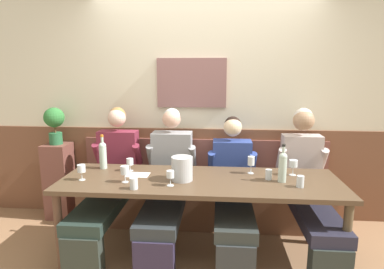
# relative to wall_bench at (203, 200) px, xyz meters

# --- Properties ---
(ground_plane) EXTENTS (6.80, 6.80, 0.02)m
(ground_plane) POSITION_rel_wall_bench_xyz_m (0.00, -0.83, -0.29)
(ground_plane) COLOR #916948
(ground_plane) RESTS_ON ground
(room_wall_back) EXTENTS (6.80, 0.12, 2.80)m
(room_wall_back) POSITION_rel_wall_bench_xyz_m (-0.00, 0.26, 1.12)
(room_wall_back) COLOR beige
(room_wall_back) RESTS_ON ground
(wood_wainscot_panel) EXTENTS (6.80, 0.03, 1.06)m
(wood_wainscot_panel) POSITION_rel_wall_bench_xyz_m (0.00, 0.21, 0.25)
(wood_wainscot_panel) COLOR brown
(wood_wainscot_panel) RESTS_ON ground
(wall_bench) EXTENTS (2.79, 0.42, 0.94)m
(wall_bench) POSITION_rel_wall_bench_xyz_m (0.00, 0.00, 0.00)
(wall_bench) COLOR brown
(wall_bench) RESTS_ON ground
(dining_table) EXTENTS (2.49, 0.80, 0.76)m
(dining_table) POSITION_rel_wall_bench_xyz_m (0.00, -0.68, 0.40)
(dining_table) COLOR brown
(dining_table) RESTS_ON ground
(person_center_right_seat) EXTENTS (0.53, 1.24, 1.32)m
(person_center_right_seat) POSITION_rel_wall_bench_xyz_m (-0.95, -0.37, 0.34)
(person_center_right_seat) COLOR #2E362E
(person_center_right_seat) RESTS_ON ground
(person_center_left_seat) EXTENTS (0.53, 1.25, 1.32)m
(person_center_left_seat) POSITION_rel_wall_bench_xyz_m (-0.35, -0.34, 0.35)
(person_center_left_seat) COLOR #2C253E
(person_center_left_seat) RESTS_ON ground
(person_right_seat) EXTENTS (0.52, 1.24, 1.23)m
(person_right_seat) POSITION_rel_wall_bench_xyz_m (0.31, -0.37, 0.32)
(person_right_seat) COLOR #2D3234
(person_right_seat) RESTS_ON ground
(person_left_seat) EXTENTS (0.51, 1.25, 1.33)m
(person_left_seat) POSITION_rel_wall_bench_xyz_m (1.04, -0.35, 0.37)
(person_left_seat) COLOR #2A322E
(person_left_seat) RESTS_ON ground
(ice_bucket) EXTENTS (0.19, 0.19, 0.21)m
(ice_bucket) POSITION_rel_wall_bench_xyz_m (-0.16, -0.72, 0.58)
(ice_bucket) COLOR #B7B9BD
(ice_bucket) RESTS_ON dining_table
(wine_bottle_clear_water) EXTENTS (0.07, 0.07, 0.34)m
(wine_bottle_clear_water) POSITION_rel_wall_bench_xyz_m (-0.97, -0.44, 0.62)
(wine_bottle_clear_water) COLOR #B4CCBC
(wine_bottle_clear_water) RESTS_ON dining_table
(wine_bottle_amber_mid) EXTENTS (0.07, 0.07, 0.34)m
(wine_bottle_amber_mid) POSITION_rel_wall_bench_xyz_m (0.72, -0.69, 0.62)
(wine_bottle_amber_mid) COLOR #B6CCBC
(wine_bottle_amber_mid) RESTS_ON dining_table
(wine_glass_right_end) EXTENTS (0.07, 0.07, 0.13)m
(wine_glass_right_end) POSITION_rel_wall_bench_xyz_m (-0.24, -0.87, 0.57)
(wine_glass_right_end) COLOR silver
(wine_glass_right_end) RESTS_ON dining_table
(wine_glass_mid_left) EXTENTS (0.06, 0.06, 0.16)m
(wine_glass_mid_left) POSITION_rel_wall_bench_xyz_m (0.47, -0.48, 0.59)
(wine_glass_mid_left) COLOR silver
(wine_glass_mid_left) RESTS_ON dining_table
(wine_glass_near_bucket) EXTENTS (0.07, 0.07, 0.15)m
(wine_glass_near_bucket) POSITION_rel_wall_bench_xyz_m (-0.64, -0.82, 0.58)
(wine_glass_near_bucket) COLOR silver
(wine_glass_near_bucket) RESTS_ON dining_table
(wine_glass_mid_right) EXTENTS (0.08, 0.08, 0.14)m
(wine_glass_mid_right) POSITION_rel_wall_bench_xyz_m (0.85, -0.50, 0.58)
(wine_glass_mid_right) COLOR silver
(wine_glass_mid_right) RESTS_ON dining_table
(wine_glass_left_end) EXTENTS (0.07, 0.07, 0.14)m
(wine_glass_left_end) POSITION_rel_wall_bench_xyz_m (-1.04, -0.79, 0.58)
(wine_glass_left_end) COLOR silver
(wine_glass_left_end) RESTS_ON dining_table
(wine_glass_center_rear) EXTENTS (0.07, 0.07, 0.12)m
(wine_glass_center_rear) POSITION_rel_wall_bench_xyz_m (-0.69, -0.50, 0.57)
(wine_glass_center_rear) COLOR silver
(wine_glass_center_rear) RESTS_ON dining_table
(water_tumbler_left) EXTENTS (0.06, 0.06, 0.10)m
(water_tumbler_left) POSITION_rel_wall_bench_xyz_m (0.84, -0.81, 0.53)
(water_tumbler_left) COLOR silver
(water_tumbler_left) RESTS_ON dining_table
(water_tumbler_right) EXTENTS (0.07, 0.07, 0.09)m
(water_tumbler_right) POSITION_rel_wall_bench_xyz_m (-0.53, -0.97, 0.53)
(water_tumbler_right) COLOR silver
(water_tumbler_right) RESTS_ON dining_table
(water_tumbler_center) EXTENTS (0.06, 0.06, 0.09)m
(water_tumbler_center) POSITION_rel_wall_bench_xyz_m (0.61, -0.64, 0.52)
(water_tumbler_center) COLOR silver
(water_tumbler_center) RESTS_ON dining_table
(tasting_sheet_left_guest) EXTENTS (0.21, 0.15, 0.00)m
(tasting_sheet_left_guest) POSITION_rel_wall_bench_xyz_m (-0.58, -0.61, 0.48)
(tasting_sheet_left_guest) COLOR white
(tasting_sheet_left_guest) RESTS_ON dining_table
(corner_pedestal) EXTENTS (0.28, 0.28, 0.88)m
(corner_pedestal) POSITION_rel_wall_bench_xyz_m (-1.69, 0.03, 0.16)
(corner_pedestal) COLOR brown
(corner_pedestal) RESTS_ON ground
(potted_plant) EXTENTS (0.23, 0.23, 0.42)m
(potted_plant) POSITION_rel_wall_bench_xyz_m (-1.69, 0.03, 0.86)
(potted_plant) COLOR #28643B
(potted_plant) RESTS_ON corner_pedestal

